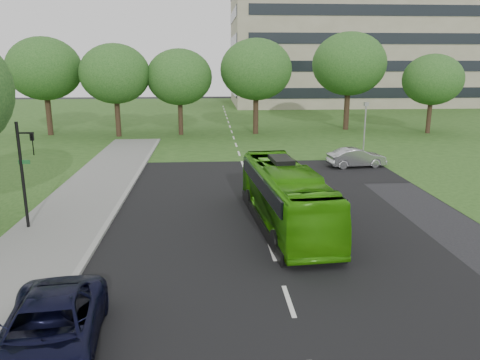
{
  "coord_description": "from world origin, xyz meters",
  "views": [
    {
      "loc": [
        -2.41,
        -19.1,
        7.32
      ],
      "look_at": [
        -0.92,
        3.18,
        1.6
      ],
      "focal_mm": 35.0,
      "sensor_mm": 36.0,
      "label": 1
    }
  ],
  "objects": [
    {
      "name": "tree_park_a",
      "position": [
        -11.33,
        27.69,
        6.07
      ],
      "size": [
        6.73,
        6.73,
        8.95
      ],
      "color": "black",
      "rests_on": "ground"
    },
    {
      "name": "tree_park_e",
      "position": [
        20.25,
        27.69,
        5.43
      ],
      "size": [
        6.0,
        6.0,
        7.99
      ],
      "color": "black",
      "rests_on": "ground"
    },
    {
      "name": "tree_park_c",
      "position": [
        2.4,
        28.54,
        6.44
      ],
      "size": [
        7.15,
        7.15,
        9.5
      ],
      "color": "black",
      "rests_on": "ground"
    },
    {
      "name": "camera_pole",
      "position": [
        10.0,
        17.24,
        2.67
      ],
      "size": [
        0.43,
        0.4,
        4.13
      ],
      "rotation": [
        0.0,
        0.0,
        0.42
      ],
      "color": "gray",
      "rests_on": "ground"
    },
    {
      "name": "sedan",
      "position": [
        7.97,
        12.65,
        0.67
      ],
      "size": [
        4.2,
        1.9,
        1.34
      ],
      "primitive_type": "imported",
      "rotation": [
        0.0,
        0.0,
        1.69
      ],
      "color": "#9A999E",
      "rests_on": "ground"
    },
    {
      "name": "tree_park_d",
      "position": [
        12.52,
        30.88,
        6.96
      ],
      "size": [
        7.77,
        7.77,
        10.28
      ],
      "color": "black",
      "rests_on": "ground"
    },
    {
      "name": "suv",
      "position": [
        -6.5,
        -8.36,
        0.74
      ],
      "size": [
        3.01,
        5.53,
        1.47
      ],
      "primitive_type": "imported",
      "rotation": [
        0.0,
        0.0,
        0.11
      ],
      "color": "black",
      "rests_on": "ground"
    },
    {
      "name": "tree_park_b",
      "position": [
        -5.23,
        28.41,
        5.72
      ],
      "size": [
        6.47,
        6.47,
        8.49
      ],
      "color": "black",
      "rests_on": "ground"
    },
    {
      "name": "bus",
      "position": [
        1.0,
        0.94,
        1.38
      ],
      "size": [
        3.18,
        10.1,
        2.77
      ],
      "primitive_type": "imported",
      "rotation": [
        0.0,
        0.0,
        0.09
      ],
      "color": "#35940C",
      "rests_on": "ground"
    },
    {
      "name": "traffic_light",
      "position": [
        -10.35,
        1.12,
        2.83
      ],
      "size": [
        0.77,
        0.21,
        4.83
      ],
      "rotation": [
        0.0,
        0.0,
        0.11
      ],
      "color": "black",
      "rests_on": "ground"
    },
    {
      "name": "street_surfaces",
      "position": [
        -0.38,
        22.75,
        0.03
      ],
      "size": [
        120.0,
        120.0,
        0.15
      ],
      "color": "black",
      "rests_on": "ground"
    },
    {
      "name": "office_building",
      "position": [
        21.96,
        61.96,
        12.5
      ],
      "size": [
        40.1,
        20.1,
        25.0
      ],
      "color": "gray",
      "rests_on": "ground"
    },
    {
      "name": "ground",
      "position": [
        0.0,
        0.0,
        0.0
      ],
      "size": [
        160.0,
        160.0,
        0.0
      ],
      "primitive_type": "plane",
      "color": "black",
      "rests_on": "ground"
    },
    {
      "name": "tree_park_f",
      "position": [
        -18.38,
        29.05,
        6.53
      ],
      "size": [
        7.2,
        7.2,
        9.61
      ],
      "color": "black",
      "rests_on": "ground"
    }
  ]
}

